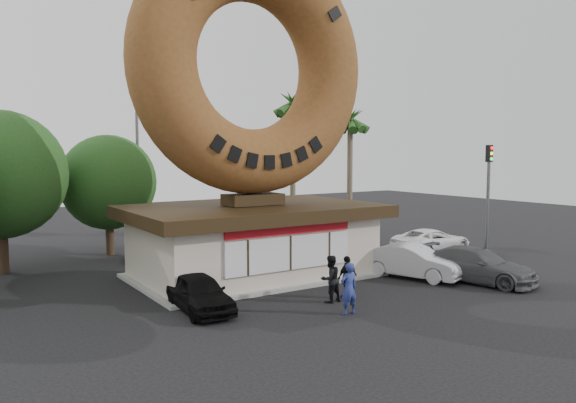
% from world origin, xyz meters
% --- Properties ---
extents(ground, '(90.00, 90.00, 0.00)m').
position_xyz_m(ground, '(0.00, 0.00, 0.00)').
color(ground, black).
rests_on(ground, ground).
extents(donut_shop, '(11.20, 7.20, 3.80)m').
position_xyz_m(donut_shop, '(0.00, 5.98, 1.77)').
color(donut_shop, '#BFB1A3').
rests_on(donut_shop, ground).
extents(giant_donut, '(11.39, 2.90, 11.39)m').
position_xyz_m(giant_donut, '(0.00, 6.00, 9.49)').
color(giant_donut, brown).
rests_on(giant_donut, donut_shop).
extents(tree_west, '(6.00, 6.00, 7.65)m').
position_xyz_m(tree_west, '(-9.50, 13.00, 4.64)').
color(tree_west, '#473321').
rests_on(tree_west, ground).
extents(tree_mid, '(5.20, 5.20, 6.63)m').
position_xyz_m(tree_mid, '(-4.00, 15.00, 4.02)').
color(tree_mid, '#473321').
rests_on(tree_mid, ground).
extents(palm_near, '(2.60, 2.60, 9.75)m').
position_xyz_m(palm_near, '(7.50, 14.00, 8.41)').
color(palm_near, '#726651').
rests_on(palm_near, ground).
extents(palm_far, '(2.60, 2.60, 8.75)m').
position_xyz_m(palm_far, '(11.00, 12.50, 7.48)').
color(palm_far, '#726651').
rests_on(palm_far, ground).
extents(street_lamp, '(2.11, 0.20, 8.00)m').
position_xyz_m(street_lamp, '(-1.86, 16.00, 4.48)').
color(street_lamp, '#59595E').
rests_on(street_lamp, ground).
extents(traffic_signal, '(0.30, 0.38, 6.07)m').
position_xyz_m(traffic_signal, '(14.00, 3.99, 3.87)').
color(traffic_signal, '#59595E').
rests_on(traffic_signal, ground).
extents(person_left, '(0.70, 0.48, 1.84)m').
position_xyz_m(person_left, '(-0.19, -1.11, 0.92)').
color(person_left, navy).
rests_on(person_left, ground).
extents(person_center, '(0.92, 0.74, 1.79)m').
position_xyz_m(person_center, '(0.24, 0.52, 0.90)').
color(person_center, black).
rests_on(person_center, ground).
extents(person_right, '(1.02, 0.52, 1.67)m').
position_xyz_m(person_right, '(1.16, 0.64, 0.83)').
color(person_right, black).
rests_on(person_right, ground).
extents(car_black, '(1.84, 4.02, 1.34)m').
position_xyz_m(car_black, '(-4.41, 2.13, 0.67)').
color(car_black, black).
rests_on(car_black, ground).
extents(car_silver, '(3.03, 4.82, 1.50)m').
position_xyz_m(car_silver, '(5.88, 1.76, 0.75)').
color(car_silver, '#B0B0B5').
rests_on(car_silver, ground).
extents(car_grey, '(3.35, 5.49, 1.49)m').
position_xyz_m(car_grey, '(7.65, -0.36, 0.74)').
color(car_grey, '#515456').
rests_on(car_grey, ground).
extents(car_white, '(4.82, 2.28, 1.33)m').
position_xyz_m(car_white, '(11.56, 5.85, 0.67)').
color(car_white, white).
rests_on(car_white, ground).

